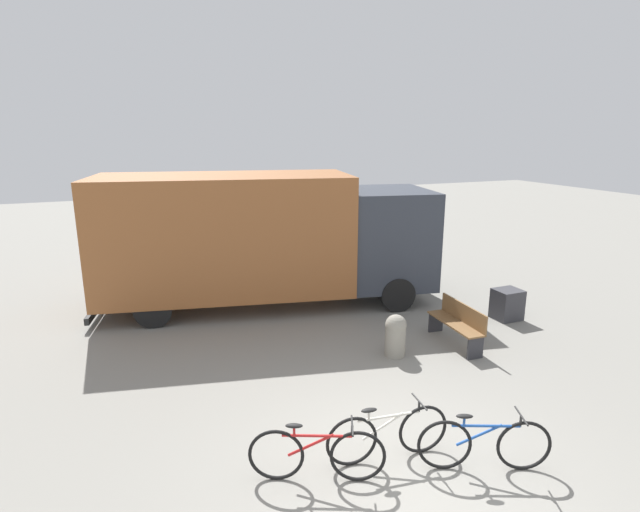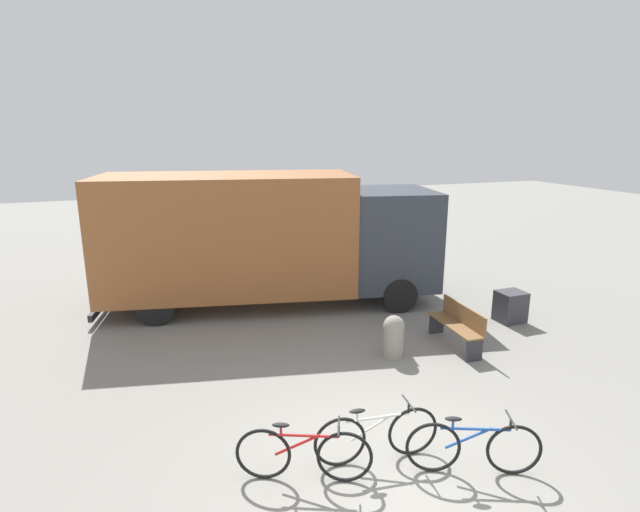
# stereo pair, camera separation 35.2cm
# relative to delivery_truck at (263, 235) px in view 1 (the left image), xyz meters

# --- Properties ---
(ground_plane) EXTENTS (60.00, 60.00, 0.00)m
(ground_plane) POSITION_rel_delivery_truck_xyz_m (-0.16, -7.04, -1.79)
(ground_plane) COLOR gray
(delivery_truck) EXTENTS (8.60, 4.11, 3.29)m
(delivery_truck) POSITION_rel_delivery_truck_xyz_m (0.00, 0.00, 0.00)
(delivery_truck) COLOR #99592D
(delivery_truck) RESTS_ON ground
(park_bench) EXTENTS (0.50, 1.56, 0.87)m
(park_bench) POSITION_rel_delivery_truck_xyz_m (3.02, -3.93, -1.32)
(park_bench) COLOR brown
(park_bench) RESTS_ON ground
(bicycle_near) EXTENTS (1.62, 0.75, 0.80)m
(bicycle_near) POSITION_rel_delivery_truck_xyz_m (-1.24, -6.71, -1.41)
(bicycle_near) COLOR black
(bicycle_near) RESTS_ON ground
(bicycle_middle) EXTENTS (1.74, 0.44, 0.80)m
(bicycle_middle) POSITION_rel_delivery_truck_xyz_m (-0.19, -6.66, -1.41)
(bicycle_middle) COLOR black
(bicycle_middle) RESTS_ON ground
(bicycle_far) EXTENTS (1.62, 0.74, 0.80)m
(bicycle_far) POSITION_rel_delivery_truck_xyz_m (0.86, -7.33, -1.41)
(bicycle_far) COLOR black
(bicycle_far) RESTS_ON ground
(bollard_near_bench) EXTENTS (0.42, 0.42, 0.85)m
(bollard_near_bench) POSITION_rel_delivery_truck_xyz_m (1.54, -3.92, -1.34)
(bollard_near_bench) COLOR gray
(bollard_near_bench) RESTS_ON ground
(utility_box) EXTENTS (0.61, 0.54, 0.72)m
(utility_box) POSITION_rel_delivery_truck_xyz_m (4.99, -3.19, -1.43)
(utility_box) COLOR #38383D
(utility_box) RESTS_ON ground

